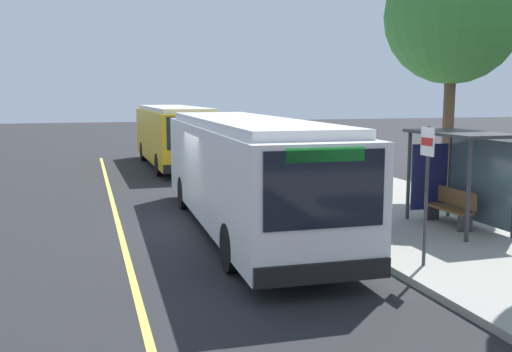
{
  "coord_description": "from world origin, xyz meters",
  "views": [
    {
      "loc": [
        15.42,
        -2.97,
        3.59
      ],
      "look_at": [
        2.03,
        0.97,
        1.6
      ],
      "focal_mm": 40.71,
      "sensor_mm": 36.0,
      "label": 1
    }
  ],
  "objects_px": {
    "pedestrian_commuter": "(382,194)",
    "route_sign_post": "(427,177)",
    "transit_bus_main": "(246,170)",
    "waiting_bench": "(451,207)",
    "transit_bus_second": "(174,134)"
  },
  "relations": [
    {
      "from": "transit_bus_second",
      "to": "pedestrian_commuter",
      "type": "xyz_separation_m",
      "value": [
        15.76,
        2.87,
        -0.5
      ]
    },
    {
      "from": "route_sign_post",
      "to": "transit_bus_main",
      "type": "bearing_deg",
      "value": -151.58
    },
    {
      "from": "pedestrian_commuter",
      "to": "transit_bus_second",
      "type": "bearing_deg",
      "value": -169.68
    },
    {
      "from": "transit_bus_second",
      "to": "route_sign_post",
      "type": "distance_m",
      "value": 18.74
    },
    {
      "from": "route_sign_post",
      "to": "pedestrian_commuter",
      "type": "relative_size",
      "value": 1.66
    },
    {
      "from": "waiting_bench",
      "to": "pedestrian_commuter",
      "type": "relative_size",
      "value": 0.95
    },
    {
      "from": "route_sign_post",
      "to": "pedestrian_commuter",
      "type": "height_order",
      "value": "route_sign_post"
    },
    {
      "from": "pedestrian_commuter",
      "to": "route_sign_post",
      "type": "bearing_deg",
      "value": -11.7
    },
    {
      "from": "transit_bus_second",
      "to": "pedestrian_commuter",
      "type": "distance_m",
      "value": 16.03
    },
    {
      "from": "transit_bus_second",
      "to": "waiting_bench",
      "type": "height_order",
      "value": "transit_bus_second"
    },
    {
      "from": "transit_bus_main",
      "to": "waiting_bench",
      "type": "height_order",
      "value": "transit_bus_main"
    },
    {
      "from": "pedestrian_commuter",
      "to": "transit_bus_main",
      "type": "bearing_deg",
      "value": -119.36
    },
    {
      "from": "transit_bus_main",
      "to": "pedestrian_commuter",
      "type": "xyz_separation_m",
      "value": [
        1.72,
        3.05,
        -0.5
      ]
    },
    {
      "from": "route_sign_post",
      "to": "pedestrian_commuter",
      "type": "xyz_separation_m",
      "value": [
        -2.84,
        0.59,
        -0.84
      ]
    },
    {
      "from": "transit_bus_main",
      "to": "route_sign_post",
      "type": "xyz_separation_m",
      "value": [
        4.55,
        2.46,
        0.34
      ]
    }
  ]
}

